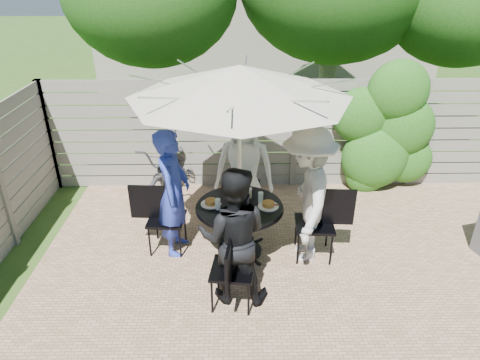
{
  "coord_description": "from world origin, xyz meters",
  "views": [
    {
      "loc": [
        -1.0,
        -3.55,
        3.42
      ],
      "look_at": [
        -0.93,
        1.29,
        0.97
      ],
      "focal_mm": 32.0,
      "sensor_mm": 36.0,
      "label": 1
    }
  ],
  "objects_px": {
    "person_right": "(307,196)",
    "coffee_cup": "(249,193)",
    "umbrella": "(239,81)",
    "person_front": "(233,237)",
    "chair_front": "(232,283)",
    "plate_back": "(242,190)",
    "glass_right": "(261,197)",
    "plate_front": "(237,219)",
    "person_back": "(244,167)",
    "chair_left": "(166,231)",
    "chair_right": "(315,237)",
    "glass_front": "(247,212)",
    "glass_left": "(218,204)",
    "patio_table": "(240,220)",
    "plate_right": "(268,205)",
    "plate_left": "(211,203)",
    "chair_back": "(245,197)",
    "person_left": "(174,193)",
    "syrup_jug": "(235,198)",
    "glass_back": "(233,191)",
    "bicycle": "(172,169)"
  },
  "relations": [
    {
      "from": "plate_left",
      "to": "chair_right",
      "type": "bearing_deg",
      "value": -5.53
    },
    {
      "from": "chair_left",
      "to": "person_front",
      "type": "bearing_deg",
      "value": -42.47
    },
    {
      "from": "glass_front",
      "to": "coffee_cup",
      "type": "xyz_separation_m",
      "value": [
        0.04,
        0.48,
        -0.01
      ]
    },
    {
      "from": "umbrella",
      "to": "person_right",
      "type": "relative_size",
      "value": 1.55
    },
    {
      "from": "chair_back",
      "to": "glass_left",
      "type": "bearing_deg",
      "value": -19.11
    },
    {
      "from": "person_right",
      "to": "plate_right",
      "type": "distance_m",
      "value": 0.5
    },
    {
      "from": "plate_back",
      "to": "glass_left",
      "type": "relative_size",
      "value": 1.86
    },
    {
      "from": "chair_right",
      "to": "glass_right",
      "type": "xyz_separation_m",
      "value": [
        -0.69,
        0.17,
        0.49
      ]
    },
    {
      "from": "person_right",
      "to": "plate_back",
      "type": "relative_size",
      "value": 6.87
    },
    {
      "from": "person_back",
      "to": "chair_right",
      "type": "bearing_deg",
      "value": -40.64
    },
    {
      "from": "chair_right",
      "to": "person_right",
      "type": "distance_m",
      "value": 0.61
    },
    {
      "from": "glass_right",
      "to": "syrup_jug",
      "type": "xyz_separation_m",
      "value": [
        -0.32,
        -0.02,
        0.01
      ]
    },
    {
      "from": "plate_right",
      "to": "bicycle",
      "type": "height_order",
      "value": "bicycle"
    },
    {
      "from": "coffee_cup",
      "to": "bicycle",
      "type": "distance_m",
      "value": 1.77
    },
    {
      "from": "person_front",
      "to": "glass_front",
      "type": "relative_size",
      "value": 11.55
    },
    {
      "from": "person_left",
      "to": "syrup_jug",
      "type": "relative_size",
      "value": 10.62
    },
    {
      "from": "chair_right",
      "to": "glass_front",
      "type": "relative_size",
      "value": 7.06
    },
    {
      "from": "glass_front",
      "to": "person_front",
      "type": "bearing_deg",
      "value": -105.96
    },
    {
      "from": "glass_back",
      "to": "chair_front",
      "type": "bearing_deg",
      "value": -90.68
    },
    {
      "from": "plate_front",
      "to": "glass_right",
      "type": "relative_size",
      "value": 1.86
    },
    {
      "from": "chair_left",
      "to": "glass_right",
      "type": "relative_size",
      "value": 6.78
    },
    {
      "from": "umbrella",
      "to": "person_front",
      "type": "xyz_separation_m",
      "value": [
        -0.08,
        -0.83,
        -1.47
      ]
    },
    {
      "from": "chair_left",
      "to": "coffee_cup",
      "type": "xyz_separation_m",
      "value": [
        1.08,
        0.12,
        0.49
      ]
    },
    {
      "from": "chair_back",
      "to": "glass_right",
      "type": "distance_m",
      "value": 1.03
    },
    {
      "from": "person_right",
      "to": "plate_right",
      "type": "relative_size",
      "value": 6.87
    },
    {
      "from": "chair_front",
      "to": "plate_right",
      "type": "distance_m",
      "value": 1.13
    },
    {
      "from": "person_left",
      "to": "chair_right",
      "type": "relative_size",
      "value": 1.72
    },
    {
      "from": "chair_back",
      "to": "person_left",
      "type": "height_order",
      "value": "person_left"
    },
    {
      "from": "umbrella",
      "to": "person_back",
      "type": "distance_m",
      "value": 1.65
    },
    {
      "from": "chair_front",
      "to": "plate_back",
      "type": "bearing_deg",
      "value": 1.94
    },
    {
      "from": "chair_back",
      "to": "person_right",
      "type": "distance_m",
      "value": 1.41
    },
    {
      "from": "patio_table",
      "to": "person_right",
      "type": "xyz_separation_m",
      "value": [
        0.83,
        -0.08,
        0.4
      ]
    },
    {
      "from": "chair_front",
      "to": "syrup_jug",
      "type": "bearing_deg",
      "value": 5.31
    },
    {
      "from": "glass_right",
      "to": "coffee_cup",
      "type": "height_order",
      "value": "glass_right"
    },
    {
      "from": "person_back",
      "to": "chair_right",
      "type": "relative_size",
      "value": 1.73
    },
    {
      "from": "umbrella",
      "to": "chair_left",
      "type": "xyz_separation_m",
      "value": [
        -0.96,
        0.09,
        -1.99
      ]
    },
    {
      "from": "person_right",
      "to": "coffee_cup",
      "type": "bearing_deg",
      "value": -106.77
    },
    {
      "from": "plate_left",
      "to": "syrup_jug",
      "type": "bearing_deg",
      "value": 3.92
    },
    {
      "from": "umbrella",
      "to": "plate_front",
      "type": "distance_m",
      "value": 1.58
    },
    {
      "from": "person_front",
      "to": "glass_right",
      "type": "distance_m",
      "value": 0.97
    },
    {
      "from": "person_left",
      "to": "glass_back",
      "type": "xyz_separation_m",
      "value": [
        0.75,
        0.19,
        -0.07
      ]
    },
    {
      "from": "person_back",
      "to": "chair_left",
      "type": "bearing_deg",
      "value": -139.31
    },
    {
      "from": "plate_back",
      "to": "plate_front",
      "type": "distance_m",
      "value": 0.72
    },
    {
      "from": "plate_front",
      "to": "person_right",
      "type": "bearing_deg",
      "value": 17.91
    },
    {
      "from": "plate_left",
      "to": "chair_left",
      "type": "bearing_deg",
      "value": 174.51
    },
    {
      "from": "glass_front",
      "to": "umbrella",
      "type": "bearing_deg",
      "value": 106.46
    },
    {
      "from": "umbrella",
      "to": "plate_right",
      "type": "distance_m",
      "value": 1.58
    },
    {
      "from": "glass_left",
      "to": "patio_table",
      "type": "bearing_deg",
      "value": 16.46
    },
    {
      "from": "umbrella",
      "to": "syrup_jug",
      "type": "relative_size",
      "value": 17.28
    },
    {
      "from": "syrup_jug",
      "to": "person_front",
      "type": "bearing_deg",
      "value": -91.64
    }
  ]
}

